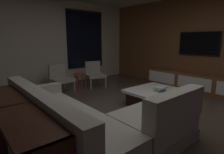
% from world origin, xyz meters
% --- Properties ---
extents(floor, '(9.20, 9.20, 0.00)m').
position_xyz_m(floor, '(0.00, 0.00, 0.00)').
color(floor, '#473D33').
extents(back_wall_with_window, '(6.60, 0.30, 2.70)m').
position_xyz_m(back_wall_with_window, '(-0.06, 3.62, 1.34)').
color(back_wall_with_window, beige).
rests_on(back_wall_with_window, floor).
extents(media_wall, '(0.12, 7.80, 2.70)m').
position_xyz_m(media_wall, '(3.06, 0.00, 1.35)').
color(media_wall, brown).
rests_on(media_wall, floor).
extents(sectional_couch, '(1.98, 2.50, 0.82)m').
position_xyz_m(sectional_couch, '(-0.98, -0.09, 0.29)').
color(sectional_couch, gray).
rests_on(sectional_couch, floor).
extents(coffee_table, '(1.16, 1.16, 0.36)m').
position_xyz_m(coffee_table, '(0.99, 0.14, 0.19)').
color(coffee_table, '#341A11').
rests_on(coffee_table, floor).
extents(book_stack_on_coffee_table, '(0.29, 0.21, 0.10)m').
position_xyz_m(book_stack_on_coffee_table, '(0.97, 0.09, 0.41)').
color(book_stack_on_coffee_table, '#98D7D6').
rests_on(book_stack_on_coffee_table, coffee_table).
extents(accent_chair_near_window, '(0.67, 0.68, 0.78)m').
position_xyz_m(accent_chair_near_window, '(0.94, 2.50, 0.43)').
color(accent_chair_near_window, '#B2ADA0').
rests_on(accent_chair_near_window, floor).
extents(accent_chair_by_curtain, '(0.60, 0.62, 0.78)m').
position_xyz_m(accent_chair_by_curtain, '(-0.17, 2.60, 0.43)').
color(accent_chair_by_curtain, '#B2ADA0').
rests_on(accent_chair_by_curtain, floor).
extents(side_stool, '(0.32, 0.32, 0.46)m').
position_xyz_m(side_stool, '(0.40, 2.56, 0.37)').
color(side_stool, red).
rests_on(side_stool, floor).
extents(media_console, '(0.46, 3.10, 0.52)m').
position_xyz_m(media_console, '(2.77, 0.05, 0.25)').
color(media_console, brown).
rests_on(media_console, floor).
extents(mounted_tv, '(0.05, 1.14, 0.66)m').
position_xyz_m(mounted_tv, '(2.95, 0.25, 1.35)').
color(mounted_tv, black).
extents(console_table_behind_couch, '(0.40, 2.10, 0.74)m').
position_xyz_m(console_table_behind_couch, '(-1.90, 0.04, 0.41)').
color(console_table_behind_couch, '#341A11').
rests_on(console_table_behind_couch, floor).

